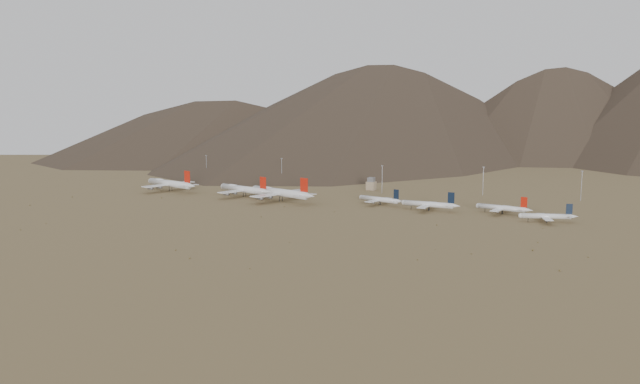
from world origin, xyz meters
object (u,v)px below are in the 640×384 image
at_px(widebody_west, 170,183).
at_px(widebody_east, 280,192).
at_px(widebody_centre, 244,189).
at_px(control_tower, 371,184).
at_px(narrowbody_a, 380,199).
at_px(narrowbody_b, 430,204).

xyz_separation_m(widebody_west, widebody_east, (123.86, -9.50, 0.37)).
distance_m(widebody_west, widebody_centre, 82.21).
bearing_deg(widebody_west, control_tower, 42.74).
bearing_deg(narrowbody_a, widebody_centre, -161.09).
bearing_deg(narrowbody_b, control_tower, 133.36).
height_order(widebody_centre, control_tower, widebody_centre).
distance_m(widebody_centre, narrowbody_a, 124.78).
bearing_deg(widebody_centre, control_tower, 62.11).
relative_size(widebody_west, widebody_east, 0.96).
relative_size(widebody_east, control_tower, 5.97).
relative_size(widebody_east, narrowbody_b, 1.54).
distance_m(widebody_centre, narrowbody_b, 167.93).
relative_size(widebody_centre, narrowbody_a, 1.53).
xyz_separation_m(widebody_west, narrowbody_a, (206.67, 8.14, -2.63)).
height_order(widebody_west, narrowbody_b, widebody_west).
height_order(widebody_east, control_tower, widebody_east).
xyz_separation_m(widebody_east, narrowbody_b, (126.27, 8.32, -2.60)).
bearing_deg(control_tower, widebody_west, -152.37).
xyz_separation_m(narrowbody_b, control_tower, (-81.82, 89.29, 0.35)).
distance_m(narrowbody_a, control_tower, 88.70).
relative_size(widebody_west, narrowbody_a, 1.64).
xyz_separation_m(widebody_centre, widebody_east, (41.65, -8.85, 0.86)).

